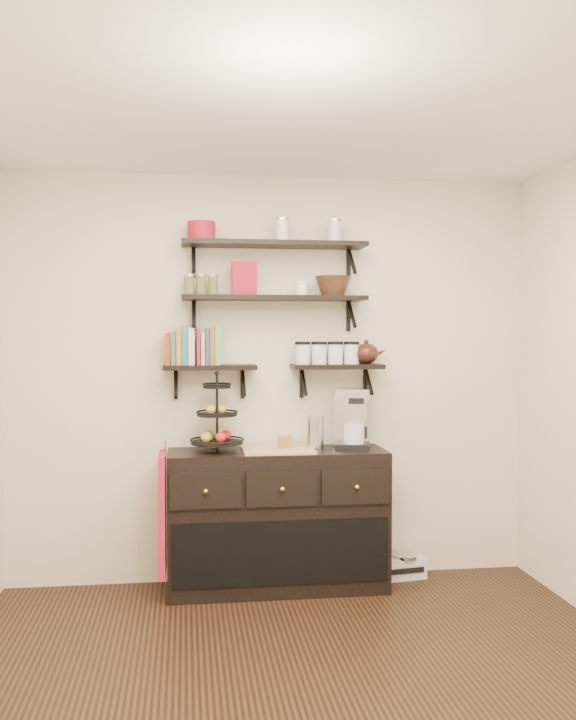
{
  "coord_description": "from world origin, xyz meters",
  "views": [
    {
      "loc": [
        -0.58,
        -3.33,
        1.65
      ],
      "look_at": [
        0.03,
        1.15,
        1.5
      ],
      "focal_mm": 38.0,
      "sensor_mm": 36.0,
      "label": 1
    }
  ],
  "objects_px": {
    "fruit_stand": "(217,425)",
    "coffee_maker": "(352,420)",
    "radio": "(405,566)",
    "sideboard": "(277,519)"
  },
  "relations": [
    {
      "from": "sideboard",
      "to": "fruit_stand",
      "type": "height_order",
      "value": "fruit_stand"
    },
    {
      "from": "fruit_stand",
      "to": "radio",
      "type": "distance_m",
      "value": 1.61
    },
    {
      "from": "fruit_stand",
      "to": "coffee_maker",
      "type": "bearing_deg",
      "value": 1.52
    },
    {
      "from": "fruit_stand",
      "to": "radio",
      "type": "relative_size",
      "value": 1.72
    },
    {
      "from": "fruit_stand",
      "to": "coffee_maker",
      "type": "distance_m",
      "value": 0.88
    },
    {
      "from": "sideboard",
      "to": "radio",
      "type": "height_order",
      "value": "sideboard"
    },
    {
      "from": "sideboard",
      "to": "fruit_stand",
      "type": "xyz_separation_m",
      "value": [
        -0.38,
        0.0,
        0.62
      ]
    },
    {
      "from": "sideboard",
      "to": "coffee_maker",
      "type": "distance_m",
      "value": 0.81
    },
    {
      "from": "coffee_maker",
      "to": "radio",
      "type": "xyz_separation_m",
      "value": [
        0.38,
        0.06,
        -1.01
      ]
    },
    {
      "from": "fruit_stand",
      "to": "coffee_maker",
      "type": "height_order",
      "value": "fruit_stand"
    }
  ]
}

